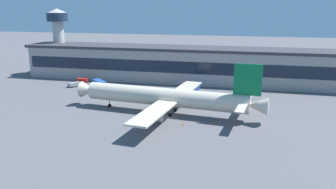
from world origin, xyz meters
TOP-DOWN VIEW (x-y plane):
  - ground_plane at (0.00, 0.00)m, footprint 600.00×600.00m
  - terminal_building at (0.00, 51.17)m, footprint 156.82×18.60m
  - airliner at (-1.02, 3.09)m, footprint 60.60×52.01m
  - control_tower at (-68.40, 54.84)m, footprint 9.97×9.97m
  - fuel_truck at (-35.77, 28.79)m, footprint 8.03×7.80m
  - crew_van at (1.46, 34.17)m, footprint 5.46×4.92m
  - follow_me_car at (-47.98, 37.19)m, footprint 4.50×2.22m
  - pushback_tractor at (-47.39, 29.21)m, footprint 4.96×5.40m
  - traffic_cone_0 at (-5.02, -5.09)m, footprint 0.57×0.57m
  - traffic_cone_1 at (14.10, -3.08)m, footprint 0.54×0.54m
  - traffic_cone_2 at (5.70, -6.58)m, footprint 0.57×0.57m

SIDE VIEW (x-z plane):
  - ground_plane at x=0.00m, z-range 0.00..0.00m
  - traffic_cone_1 at x=14.10m, z-range 0.00..0.67m
  - traffic_cone_2 at x=5.70m, z-range 0.00..0.71m
  - traffic_cone_0 at x=-5.02m, z-range 0.00..0.71m
  - pushback_tractor at x=-47.39m, z-range 0.17..1.92m
  - follow_me_car at x=-47.98m, z-range 0.17..2.02m
  - crew_van at x=1.46m, z-range 0.18..2.73m
  - fuel_truck at x=-35.77m, z-range 0.21..3.56m
  - airliner at x=-1.02m, z-range -3.24..13.62m
  - terminal_building at x=0.00m, z-range 0.02..15.09m
  - control_tower at x=-68.40m, z-range 3.91..35.21m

